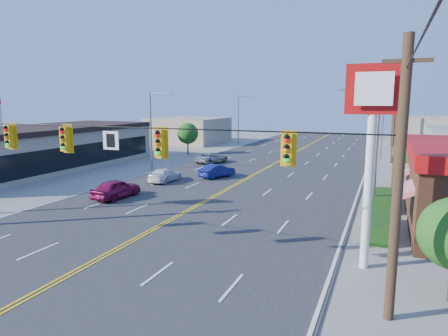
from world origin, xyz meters
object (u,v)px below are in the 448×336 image
at_px(car_white, 165,176).
at_px(car_silver, 212,158).
at_px(car_blue, 217,171).
at_px(car_magenta, 116,189).
at_px(kfc_pylon, 372,126).
at_px(signal_span, 86,153).

relative_size(car_white, car_silver, 0.92).
xyz_separation_m(car_blue, car_white, (-3.48, -3.50, -0.04)).
bearing_deg(car_magenta, car_silver, -84.65).
distance_m(kfc_pylon, car_white, 22.12).
bearing_deg(car_silver, car_white, 109.71).
relative_size(car_magenta, car_white, 1.04).
distance_m(signal_span, car_magenta, 12.57).
height_order(kfc_pylon, car_silver, kfc_pylon).
distance_m(signal_span, kfc_pylon, 11.87).
height_order(signal_span, car_silver, signal_span).
bearing_deg(car_magenta, car_white, -87.16).
bearing_deg(car_silver, signal_span, 120.47).
relative_size(kfc_pylon, car_white, 2.17).
bearing_deg(car_blue, car_magenta, 92.04).
bearing_deg(car_silver, car_magenta, 108.24).
xyz_separation_m(car_magenta, car_white, (0.15, 6.65, -0.13)).
xyz_separation_m(car_magenta, car_silver, (-0.37, 17.98, -0.10)).
bearing_deg(car_blue, signal_span, 119.28).
bearing_deg(signal_span, car_silver, 103.40).
xyz_separation_m(car_white, car_silver, (-0.52, 11.33, 0.02)).
bearing_deg(kfc_pylon, car_silver, 126.54).
bearing_deg(car_blue, car_silver, -41.21).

